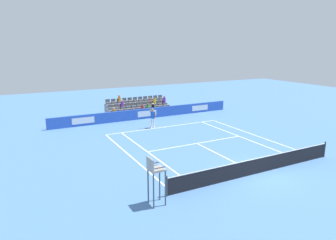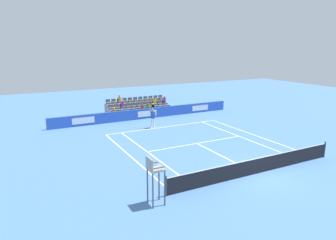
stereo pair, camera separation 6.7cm
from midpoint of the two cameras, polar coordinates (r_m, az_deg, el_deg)
ground_plane at (r=18.76m, az=16.30°, el=-9.58°), size 80.00×80.00×0.00m
line_baseline at (r=28.01m, az=-0.64°, el=-1.31°), size 10.97×0.10×0.01m
line_service at (r=23.44m, az=5.47°, el=-4.37°), size 8.23×0.10×0.01m
line_centre_service at (r=20.99m, az=10.25°, el=-6.71°), size 0.10×6.40×0.01m
line_singles_sideline_left at (r=21.19m, az=-3.29°, el=-6.31°), size 0.10×11.89×0.01m
line_singles_sideline_right at (r=25.51m, az=13.83°, el=-3.22°), size 0.10×11.89×0.01m
line_doubles_sideline_left at (r=20.70m, az=-6.77°, el=-6.87°), size 0.10×11.89×0.01m
line_doubles_sideline_right at (r=26.41m, az=16.07°, el=-2.79°), size 0.10×11.89×0.01m
line_centre_mark at (r=27.92m, az=-0.55°, el=-1.36°), size 0.10×0.20×0.01m
sponsor_barrier at (r=31.35m, az=-3.91°, el=1.24°), size 19.37×0.22×1.04m
tennis_net at (r=18.58m, az=16.40°, el=-8.18°), size 11.97×0.10×1.07m
tennis_player at (r=27.53m, az=-2.84°, el=0.53°), size 0.53×0.36×2.85m
umpire_chair at (r=14.19m, az=-2.41°, el=-10.03°), size 0.70×0.70×2.34m
stadium_stand at (r=33.42m, az=-5.50°, el=2.03°), size 6.82×2.85×2.16m
loose_tennis_ball at (r=20.07m, az=5.40°, el=-7.41°), size 0.07×0.07×0.07m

